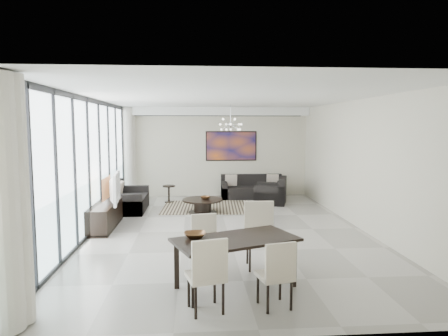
{
  "coord_description": "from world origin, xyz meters",
  "views": [
    {
      "loc": [
        -0.71,
        -8.58,
        2.3
      ],
      "look_at": [
        0.03,
        1.38,
        1.25
      ],
      "focal_mm": 32.0,
      "sensor_mm": 36.0,
      "label": 1
    }
  ],
  "objects": [
    {
      "name": "chandelier",
      "position": [
        0.3,
        2.5,
        2.35
      ],
      "size": [
        0.66,
        0.66,
        0.71
      ],
      "color": "silver",
      "rests_on": "room_shell"
    },
    {
      "name": "bowl_dining",
      "position": [
        -0.71,
        -3.03,
        0.76
      ],
      "size": [
        0.33,
        0.33,
        0.08
      ],
      "primitive_type": "imported",
      "rotation": [
        0.0,
        0.0,
        0.04
      ],
      "color": "brown",
      "rests_on": "dining_table"
    },
    {
      "name": "bowl_coffee",
      "position": [
        -0.43,
        1.87,
        0.41
      ],
      "size": [
        0.31,
        0.31,
        0.08
      ],
      "primitive_type": "imported",
      "rotation": [
        0.0,
        0.0,
        0.21
      ],
      "color": "brown",
      "rests_on": "coffee_table"
    },
    {
      "name": "television",
      "position": [
        -2.6,
        0.53,
        0.9
      ],
      "size": [
        0.28,
        1.2,
        0.68
      ],
      "primitive_type": "imported",
      "rotation": [
        0.0,
        0.0,
        1.68
      ],
      "color": "gray",
      "rests_on": "tv_console"
    },
    {
      "name": "dining_chair_sw",
      "position": [
        -0.56,
        -3.89,
        0.55
      ],
      "size": [
        0.54,
        0.54,
        0.96
      ],
      "color": "beige",
      "rests_on": "floor"
    },
    {
      "name": "window_wall",
      "position": [
        -2.86,
        0.0,
        1.47
      ],
      "size": [
        0.37,
        8.95,
        2.9
      ],
      "color": "white",
      "rests_on": "floor"
    },
    {
      "name": "painting",
      "position": [
        0.5,
        4.47,
        1.65
      ],
      "size": [
        1.68,
        0.04,
        0.98
      ],
      "primitive_type": "cube",
      "color": "#C6581B",
      "rests_on": "room_shell"
    },
    {
      "name": "soffit",
      "position": [
        0.0,
        4.3,
        2.77
      ],
      "size": [
        5.98,
        0.4,
        0.26
      ],
      "primitive_type": "cube",
      "color": "white",
      "rests_on": "room_shell"
    },
    {
      "name": "dining_table",
      "position": [
        -0.14,
        -3.1,
        0.63
      ],
      "size": [
        1.92,
        1.43,
        0.72
      ],
      "color": "black",
      "rests_on": "floor"
    },
    {
      "name": "room_shell",
      "position": [
        0.46,
        0.0,
        1.45
      ],
      "size": [
        6.0,
        9.0,
        2.9
      ],
      "color": "#A8A39B",
      "rests_on": "ground"
    },
    {
      "name": "dining_chair_ne",
      "position": [
        0.35,
        -2.23,
        0.61
      ],
      "size": [
        0.5,
        0.5,
        1.06
      ],
      "color": "beige",
      "rests_on": "floor"
    },
    {
      "name": "sofa_main",
      "position": [
        1.16,
        4.07,
        0.25
      ],
      "size": [
        2.0,
        0.82,
        0.73
      ],
      "color": "black",
      "rests_on": "floor"
    },
    {
      "name": "rug",
      "position": [
        -0.35,
        2.6,
        0.01
      ],
      "size": [
        2.62,
        2.07,
        0.01
      ],
      "primitive_type": "cube",
      "rotation": [
        0.0,
        0.0,
        -0.05
      ],
      "color": "black",
      "rests_on": "floor"
    },
    {
      "name": "armchair",
      "position": [
        1.59,
        3.04,
        0.27
      ],
      "size": [
        1.12,
        1.15,
        0.79
      ],
      "color": "black",
      "rests_on": "floor"
    },
    {
      "name": "dining_chair_se",
      "position": [
        0.31,
        -3.83,
        0.5
      ],
      "size": [
        0.49,
        0.49,
        0.88
      ],
      "color": "beige",
      "rests_on": "floor"
    },
    {
      "name": "dining_chair_nw",
      "position": [
        -0.55,
        -2.38,
        0.51
      ],
      "size": [
        0.48,
        0.48,
        0.9
      ],
      "color": "beige",
      "rests_on": "floor"
    },
    {
      "name": "loveseat",
      "position": [
        -2.55,
        2.3,
        0.27
      ],
      "size": [
        0.9,
        1.61,
        0.8
      ],
      "color": "black",
      "rests_on": "floor"
    },
    {
      "name": "tv_console",
      "position": [
        -2.76,
        0.47,
        0.28
      ],
      "size": [
        0.5,
        1.78,
        0.56
      ],
      "primitive_type": "cube",
      "color": "black",
      "rests_on": "floor"
    },
    {
      "name": "coffee_table",
      "position": [
        -0.51,
        1.87,
        0.21
      ],
      "size": [
        1.06,
        1.06,
        0.37
      ],
      "color": "black",
      "rests_on": "floor"
    },
    {
      "name": "side_table",
      "position": [
        -1.49,
        3.43,
        0.34
      ],
      "size": [
        0.38,
        0.38,
        0.52
      ],
      "color": "black",
      "rests_on": "floor"
    }
  ]
}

